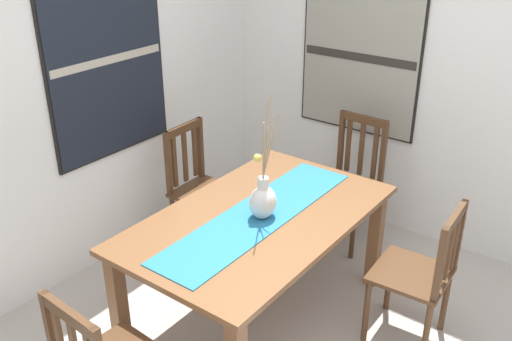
% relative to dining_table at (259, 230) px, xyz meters
% --- Properties ---
extents(wall_back, '(6.40, 0.12, 2.70)m').
position_rel_dining_table_xyz_m(wall_back, '(-0.24, 1.38, 0.71)').
color(wall_back, silver).
rests_on(wall_back, ground_plane).
extents(wall_side, '(0.12, 6.40, 2.70)m').
position_rel_dining_table_xyz_m(wall_side, '(1.62, -0.48, 0.71)').
color(wall_side, silver).
rests_on(wall_side, ground_plane).
extents(dining_table, '(1.67, 1.01, 0.75)m').
position_rel_dining_table_xyz_m(dining_table, '(0.00, 0.00, 0.00)').
color(dining_table, brown).
rests_on(dining_table, ground_plane).
extents(table_runner, '(1.53, 0.36, 0.01)m').
position_rel_dining_table_xyz_m(table_runner, '(0.00, 0.00, 0.11)').
color(table_runner, '#236B93').
rests_on(table_runner, dining_table).
extents(centerpiece_vase, '(0.23, 0.16, 0.71)m').
position_rel_dining_table_xyz_m(centerpiece_vase, '(-0.00, -0.03, 0.23)').
color(centerpiece_vase, silver).
rests_on(centerpiece_vase, dining_table).
extents(chair_1, '(0.44, 0.44, 0.98)m').
position_rel_dining_table_xyz_m(chair_1, '(1.19, 0.01, -0.14)').
color(chair_1, '#4C301C').
rests_on(chair_1, ground_plane).
extents(chair_2, '(0.43, 0.43, 0.95)m').
position_rel_dining_table_xyz_m(chair_2, '(0.44, 0.87, -0.15)').
color(chair_2, '#4C301C').
rests_on(chair_2, ground_plane).
extents(chair_3, '(0.44, 0.44, 0.92)m').
position_rel_dining_table_xyz_m(chair_3, '(0.39, -0.87, -0.16)').
color(chair_3, '#4C301C').
rests_on(chair_3, ground_plane).
extents(painting_on_back_wall, '(0.97, 0.05, 1.22)m').
position_rel_dining_table_xyz_m(painting_on_back_wall, '(0.06, 1.31, 0.76)').
color(painting_on_back_wall, black).
extents(painting_on_side_wall, '(0.05, 0.98, 1.24)m').
position_rel_dining_table_xyz_m(painting_on_side_wall, '(1.56, 0.19, 0.73)').
color(painting_on_side_wall, black).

